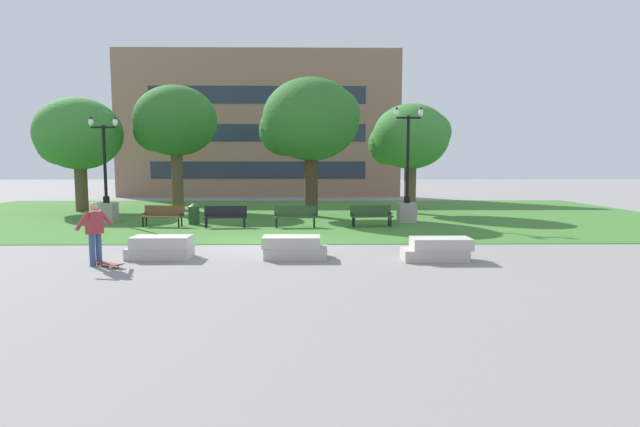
% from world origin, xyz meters
% --- Properties ---
extents(ground_plane, '(140.00, 140.00, 0.00)m').
position_xyz_m(ground_plane, '(0.00, 0.00, 0.00)').
color(ground_plane, gray).
extents(grass_lawn, '(40.00, 20.00, 0.02)m').
position_xyz_m(grass_lawn, '(0.00, 10.00, 0.01)').
color(grass_lawn, '#3D752D').
rests_on(grass_lawn, ground).
extents(concrete_block_center, '(1.80, 0.90, 0.64)m').
position_xyz_m(concrete_block_center, '(-2.82, -2.32, 0.31)').
color(concrete_block_center, '#BCB7B2').
rests_on(concrete_block_center, ground).
extents(concrete_block_left, '(1.85, 0.90, 0.64)m').
position_xyz_m(concrete_block_left, '(1.03, -2.38, 0.31)').
color(concrete_block_left, '#B2ADA3').
rests_on(concrete_block_left, ground).
extents(concrete_block_right, '(1.91, 0.90, 0.64)m').
position_xyz_m(concrete_block_right, '(5.11, -2.74, 0.31)').
color(concrete_block_right, '#B2ADA3').
rests_on(concrete_block_right, ground).
extents(person_skateboarder, '(0.55, 1.24, 1.71)m').
position_xyz_m(person_skateboarder, '(-4.24, -3.36, 0.97)').
color(person_skateboarder, '#384C7A').
rests_on(person_skateboarder, ground).
extents(skateboard, '(0.97, 0.71, 0.14)m').
position_xyz_m(skateboard, '(-3.82, -3.55, 0.09)').
color(skateboard, maroon).
rests_on(skateboard, ground).
extents(park_bench_near_left, '(1.86, 0.77, 0.90)m').
position_xyz_m(park_bench_near_left, '(-4.88, 4.84, 0.54)').
color(park_bench_near_left, brown).
rests_on(park_bench_near_left, grass_lawn).
extents(park_bench_near_right, '(1.82, 0.61, 0.90)m').
position_xyz_m(park_bench_near_right, '(0.83, 4.54, 0.54)').
color(park_bench_near_right, '#284723').
rests_on(park_bench_near_right, grass_lawn).
extents(park_bench_far_left, '(1.84, 0.67, 0.90)m').
position_xyz_m(park_bench_far_left, '(-2.14, 4.54, 0.54)').
color(park_bench_far_left, black).
rests_on(park_bench_far_left, grass_lawn).
extents(park_bench_far_right, '(1.85, 0.73, 0.90)m').
position_xyz_m(park_bench_far_right, '(4.11, 4.81, 0.54)').
color(park_bench_far_right, '#284723').
rests_on(park_bench_far_right, grass_lawn).
extents(lamp_post_right, '(1.32, 0.80, 4.85)m').
position_xyz_m(lamp_post_right, '(-7.98, 6.50, 1.01)').
color(lamp_post_right, gray).
rests_on(lamp_post_right, grass_lawn).
extents(lamp_post_center, '(1.32, 0.80, 5.27)m').
position_xyz_m(lamp_post_center, '(5.92, 6.21, 1.08)').
color(lamp_post_center, gray).
rests_on(lamp_post_center, grass_lawn).
extents(tree_near_left, '(4.33, 4.13, 5.93)m').
position_xyz_m(tree_near_left, '(6.84, 10.56, 4.11)').
color(tree_near_left, brown).
rests_on(tree_near_left, grass_lawn).
extents(tree_near_right, '(5.02, 4.78, 7.22)m').
position_xyz_m(tree_near_right, '(-6.45, 12.83, 5.12)').
color(tree_near_right, brown).
rests_on(tree_near_right, grass_lawn).
extents(tree_far_left, '(4.97, 4.73, 6.40)m').
position_xyz_m(tree_far_left, '(-11.64, 11.88, 4.33)').
color(tree_far_left, brown).
rests_on(tree_far_left, grass_lawn).
extents(tree_far_right, '(5.17, 4.92, 7.03)m').
position_xyz_m(tree_far_right, '(1.43, 9.05, 4.88)').
color(tree_far_right, '#42301E').
rests_on(tree_far_right, grass_lawn).
extents(trash_bin, '(0.49, 0.49, 0.96)m').
position_xyz_m(trash_bin, '(-3.74, 5.58, 0.50)').
color(trash_bin, '#234C28').
rests_on(trash_bin, grass_lawn).
extents(building_facade_distant, '(23.18, 1.03, 11.89)m').
position_xyz_m(building_facade_distant, '(-2.87, 24.50, 5.94)').
color(building_facade_distant, '#8E6B56').
rests_on(building_facade_distant, ground).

